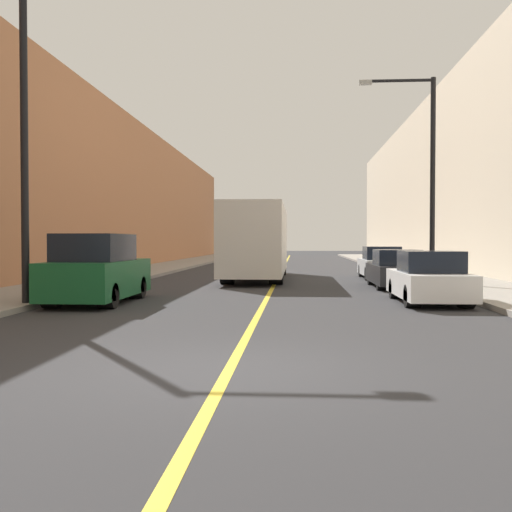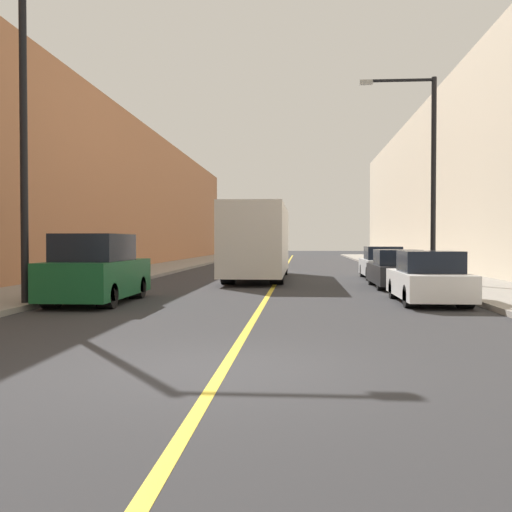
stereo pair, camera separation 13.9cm
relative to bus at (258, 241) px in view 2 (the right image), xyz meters
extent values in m
plane|color=#2D2D30|center=(0.92, -19.66, -1.80)|extent=(200.00, 200.00, 0.00)
cube|color=gray|center=(-6.75, 10.34, -1.72)|extent=(3.53, 72.00, 0.15)
cube|color=gray|center=(8.59, 10.34, -1.72)|extent=(3.53, 72.00, 0.15)
cube|color=#B2724C|center=(-10.51, 10.34, 3.03)|extent=(4.00, 72.00, 9.65)
cube|color=beige|center=(12.36, 10.34, 3.83)|extent=(4.00, 72.00, 11.26)
cube|color=gold|center=(0.92, 10.34, -1.79)|extent=(0.16, 72.00, 0.01)
cube|color=silver|center=(0.00, 0.01, 0.04)|extent=(2.55, 10.89, 3.02)
cube|color=black|center=(0.00, -5.41, 0.57)|extent=(2.17, 0.04, 1.36)
cylinder|color=black|center=(-1.00, -3.37, -1.25)|extent=(0.56, 1.09, 1.09)
cylinder|color=black|center=(1.00, -3.37, -1.25)|extent=(0.56, 1.09, 1.09)
cylinder|color=black|center=(-1.00, 3.38, -1.25)|extent=(0.56, 1.09, 1.09)
cylinder|color=black|center=(1.00, 3.38, -1.25)|extent=(0.56, 1.09, 1.09)
cube|color=#145128|center=(-3.85, -11.03, -1.09)|extent=(1.93, 4.63, 1.01)
cube|color=black|center=(-3.85, -11.26, -0.20)|extent=(1.70, 2.54, 0.76)
cube|color=black|center=(-3.85, -13.31, -0.91)|extent=(1.64, 0.04, 0.46)
cylinder|color=black|center=(-4.60, -12.46, -1.46)|extent=(0.42, 0.68, 0.68)
cylinder|color=black|center=(-3.10, -12.46, -1.46)|extent=(0.42, 0.68, 0.68)
cylinder|color=black|center=(-4.60, -9.60, -1.46)|extent=(0.42, 0.68, 0.68)
cylinder|color=black|center=(-3.10, -9.60, -1.46)|extent=(0.42, 0.68, 0.68)
cube|color=silver|center=(5.62, -10.37, -1.26)|extent=(1.78, 4.20, 0.71)
cube|color=black|center=(5.62, -10.58, -0.60)|extent=(1.57, 1.89, 0.60)
cube|color=black|center=(5.62, -12.45, -1.13)|extent=(1.52, 0.04, 0.32)
cylinder|color=black|center=(4.93, -11.68, -1.49)|extent=(0.39, 0.62, 0.62)
cylinder|color=black|center=(6.32, -11.68, -1.49)|extent=(0.39, 0.62, 0.62)
cylinder|color=black|center=(4.93, -9.07, -1.49)|extent=(0.39, 0.62, 0.62)
cylinder|color=black|center=(6.32, -9.07, -1.49)|extent=(0.39, 0.62, 0.62)
cube|color=black|center=(5.61, -4.73, -1.27)|extent=(1.78, 4.44, 0.68)
cube|color=black|center=(5.61, -4.95, -0.64)|extent=(1.57, 2.00, 0.58)
cube|color=black|center=(5.61, -6.92, -1.15)|extent=(1.51, 0.04, 0.31)
cylinder|color=black|center=(4.91, -6.10, -1.49)|extent=(0.39, 0.62, 0.62)
cylinder|color=black|center=(6.30, -6.10, -1.49)|extent=(0.39, 0.62, 0.62)
cylinder|color=black|center=(4.91, -3.35, -1.49)|extent=(0.39, 0.62, 0.62)
cylinder|color=black|center=(6.30, -3.35, -1.49)|extent=(0.39, 0.62, 0.62)
cube|color=silver|center=(5.80, 0.76, -1.25)|extent=(1.77, 4.37, 0.72)
cube|color=black|center=(5.80, 0.54, -0.58)|extent=(1.56, 1.97, 0.61)
cube|color=black|center=(5.80, -1.39, -1.13)|extent=(1.51, 0.04, 0.32)
cylinder|color=black|center=(5.11, -0.59, -1.49)|extent=(0.39, 0.62, 0.62)
cylinder|color=black|center=(6.49, -0.59, -1.49)|extent=(0.39, 0.62, 0.62)
cylinder|color=black|center=(5.11, 2.12, -1.49)|extent=(0.39, 0.62, 0.62)
cylinder|color=black|center=(6.49, 2.12, -1.49)|extent=(0.39, 0.62, 0.62)
cylinder|color=black|center=(-5.28, -12.54, 2.48)|extent=(0.20, 0.20, 8.26)
cylinder|color=black|center=(7.13, -4.00, 2.34)|extent=(0.20, 0.20, 7.99)
cylinder|color=black|center=(5.82, -4.00, 6.24)|extent=(2.62, 0.12, 0.12)
cube|color=#999993|center=(4.51, -4.00, 6.19)|extent=(0.50, 0.24, 0.16)
camera|label=1|loc=(1.86, -27.80, -0.02)|focal=42.00mm
camera|label=2|loc=(2.00, -27.79, -0.02)|focal=42.00mm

